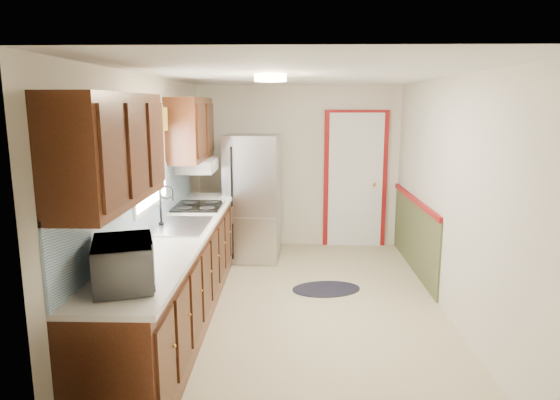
{
  "coord_description": "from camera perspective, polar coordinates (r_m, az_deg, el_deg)",
  "views": [
    {
      "loc": [
        -0.1,
        -4.94,
        2.13
      ],
      "look_at": [
        -0.22,
        0.11,
        1.15
      ],
      "focal_mm": 32.0,
      "sensor_mm": 36.0,
      "label": 1
    }
  ],
  "objects": [
    {
      "name": "room_shell",
      "position": [
        5.02,
        2.47,
        0.3
      ],
      "size": [
        3.2,
        5.2,
        2.52
      ],
      "color": "#BFB287",
      "rests_on": "ground"
    },
    {
      "name": "kitchen_run",
      "position": [
        4.96,
        -11.97,
        -4.69
      ],
      "size": [
        0.63,
        4.0,
        2.2
      ],
      "color": "#3D1C0E",
      "rests_on": "ground"
    },
    {
      "name": "back_wall_trim",
      "position": [
        7.34,
        9.92,
        1.06
      ],
      "size": [
        1.12,
        2.3,
        2.08
      ],
      "color": "maroon",
      "rests_on": "ground"
    },
    {
      "name": "ceiling_fixture",
      "position": [
        4.75,
        -1.1,
        13.76
      ],
      "size": [
        0.3,
        0.3,
        0.06
      ],
      "primitive_type": "cylinder",
      "color": "#FFD88C",
      "rests_on": "room_shell"
    },
    {
      "name": "microwave",
      "position": [
        3.45,
        -17.45,
        -6.4
      ],
      "size": [
        0.47,
        0.63,
        0.38
      ],
      "primitive_type": "imported",
      "rotation": [
        0.0,
        0.0,
        1.9
      ],
      "color": "white",
      "rests_on": "kitchen_run"
    },
    {
      "name": "refrigerator",
      "position": [
        6.84,
        -3.16,
        0.25
      ],
      "size": [
        0.75,
        0.74,
        1.72
      ],
      "rotation": [
        0.0,
        0.0,
        -0.05
      ],
      "color": "#B7B7BC",
      "rests_on": "ground"
    },
    {
      "name": "rug",
      "position": [
        5.92,
        5.3,
        -10.09
      ],
      "size": [
        0.87,
        0.64,
        0.01
      ],
      "primitive_type": "ellipsoid",
      "rotation": [
        0.0,
        0.0,
        0.17
      ],
      "color": "black",
      "rests_on": "ground"
    },
    {
      "name": "cooktop",
      "position": [
        5.91,
        -9.3,
        -0.68
      ],
      "size": [
        0.54,
        0.65,
        0.02
      ],
      "primitive_type": "cube",
      "color": "black",
      "rests_on": "kitchen_run"
    }
  ]
}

